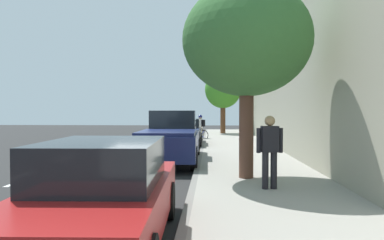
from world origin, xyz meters
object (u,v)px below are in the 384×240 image
Objects in this scene: parked_sedan_black_far at (185,132)px; bicycle_at_curb at (198,134)px; cyclist_with_backpack at (201,125)px; street_tree_near_cyclist at (247,41)px; parked_pickup_dark_blue_mid at (172,139)px; street_tree_mid_block at (223,90)px; pedestrian_on_phone at (270,147)px; parked_sedan_red_second at (103,195)px.

bicycle_at_curb is at bearing 83.14° from parked_sedan_black_far.
cyclist_with_backpack is 14.22m from street_tree_near_cyclist.
bicycle_at_curb is at bearing 86.95° from parked_pickup_dark_blue_mid.
bicycle_at_curb is at bearing -110.50° from street_tree_mid_block.
pedestrian_on_phone is (2.25, -15.68, 0.74)m from bicycle_at_curb.
street_tree_mid_block is (2.37, 9.31, 2.85)m from parked_sedan_black_far.
parked_sedan_black_far is 2.64× the size of cyclist_with_backpack.
cyclist_with_backpack is at bearing -106.72° from street_tree_mid_block.
parked_sedan_red_second is 3.03× the size of bicycle_at_curb.
pedestrian_on_phone is at bearing 49.32° from parked_sedan_red_second.
cyclist_with_backpack is at bearing 96.66° from street_tree_near_cyclist.
pedestrian_on_phone is at bearing -81.85° from bicycle_at_curb.
street_tree_near_cyclist is at bearing -83.34° from cyclist_with_backpack.
bicycle_at_curb is 0.87× the size of pedestrian_on_phone.
street_tree_mid_block reaches higher than cyclist_with_backpack.
street_tree_mid_block is at bearing 91.12° from pedestrian_on_phone.
parked_sedan_red_second is 0.86× the size of street_tree_near_cyclist.
pedestrian_on_phone reaches higher than parked_sedan_black_far.
pedestrian_on_phone reaches higher than bicycle_at_curb.
parked_sedan_red_second is at bearing -130.68° from pedestrian_on_phone.
parked_sedan_black_far is at bearing 89.61° from parked_pickup_dark_blue_mid.
parked_pickup_dark_blue_mid reaches higher than parked_sedan_black_far.
street_tree_near_cyclist is 19.24m from street_tree_mid_block.
parked_sedan_black_far is (0.04, 6.33, -0.15)m from parked_pickup_dark_blue_mid.
parked_pickup_dark_blue_mid is 3.61× the size of bicycle_at_curb.
street_tree_near_cyclist reaches higher than bicycle_at_curb.
parked_sedan_red_second is 2.64× the size of pedestrian_on_phone.
bicycle_at_curb is 0.28× the size of street_tree_near_cyclist.
cyclist_with_backpack is 1.00× the size of pedestrian_on_phone.
parked_pickup_dark_blue_mid reaches higher than pedestrian_on_phone.
bicycle_at_curb is 0.29× the size of street_tree_mid_block.
street_tree_mid_block is (1.84, 4.93, 3.25)m from bicycle_at_curb.
parked_sedan_black_far is 4.43m from bicycle_at_curb.
parked_sedan_red_second is at bearing -90.42° from parked_sedan_black_far.
pedestrian_on_phone is at bearing -82.44° from cyclist_with_backpack.
parked_sedan_red_second is 6.15m from street_tree_near_cyclist.
parked_pickup_dark_blue_mid is 1.03× the size of street_tree_near_cyclist.
parked_sedan_black_far is 2.63× the size of pedestrian_on_phone.
parked_sedan_red_second is 8.32m from parked_pickup_dark_blue_mid.
parked_sedan_red_second is 19.05m from bicycle_at_curb.
street_tree_near_cyclist reaches higher than cyclist_with_backpack.
parked_sedan_black_far is 3.01× the size of bicycle_at_curb.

